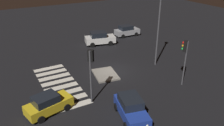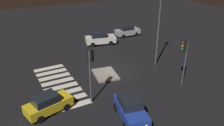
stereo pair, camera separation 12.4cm
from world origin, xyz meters
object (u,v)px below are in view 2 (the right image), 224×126
traffic_light_east (90,64)px  street_lamp (160,14)px  car_silver (127,31)px  traffic_light_north (185,52)px  car_yellow (48,104)px  car_white (100,38)px  traffic_island (105,74)px  car_blue (131,108)px

traffic_light_east → street_lamp: street_lamp is taller
car_silver → traffic_light_north: 15.91m
car_yellow → street_lamp: 14.30m
car_white → street_lamp: size_ratio=0.51×
car_yellow → car_silver: size_ratio=1.00×
traffic_light_north → traffic_light_east: (-1.46, -8.68, 0.21)m
car_silver → traffic_light_east: bearing=-128.7°
traffic_island → car_white: size_ratio=0.75×
traffic_island → car_blue: (7.09, -1.45, 0.75)m
traffic_island → car_yellow: car_yellow is taller
car_yellow → car_blue: size_ratio=0.94×
car_silver → car_white: (1.44, -5.38, 0.08)m
traffic_island → car_yellow: size_ratio=0.85×
traffic_island → car_blue: bearing=-11.5°
street_lamp → car_blue: bearing=-49.0°
car_silver → street_lamp: 11.97m
car_white → traffic_light_north: size_ratio=1.00×
traffic_island → car_silver: (-10.15, 8.99, 0.73)m
traffic_island → traffic_light_north: bearing=46.9°
traffic_light_north → street_lamp: (-4.77, 0.72, 2.43)m
car_white → traffic_light_north: (13.88, 1.92, 2.46)m
car_blue → traffic_light_north: (-1.92, 6.97, 2.52)m
traffic_island → car_yellow: (3.43, -6.80, 0.70)m
car_blue → car_silver: 20.15m
car_blue → car_white: car_white is taller
car_blue → traffic_light_north: traffic_light_north is taller
traffic_island → car_silver: car_silver is taller
car_silver → street_lamp: size_ratio=0.45×
car_white → traffic_light_north: 14.22m
car_blue → car_silver: bearing=161.6°
traffic_island → car_white: bearing=157.5°
car_yellow → traffic_light_north: bearing=-22.0°
car_white → traffic_light_north: bearing=-68.6°
car_silver → street_lamp: bearing=-102.1°
traffic_light_north → street_lamp: size_ratio=0.51×
car_blue → traffic_light_east: traffic_light_east is taller
car_blue → car_silver: car_blue is taller
traffic_island → traffic_light_east: traffic_light_east is taller
car_white → traffic_island: bearing=-98.9°
car_silver → car_blue: bearing=-118.7°
traffic_light_east → traffic_light_north: bearing=-54.2°
car_yellow → car_white: size_ratio=0.88×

